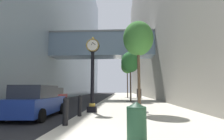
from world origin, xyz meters
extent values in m
plane|color=#262628|center=(0.00, 27.00, 0.00)|extent=(110.00, 110.00, 0.00)
cube|color=beige|center=(3.55, 30.00, 0.07)|extent=(7.10, 80.00, 0.14)
cube|color=#93A8B7|center=(-12.31, 30.00, 19.14)|extent=(9.00, 80.00, 38.28)
cube|color=#758EA8|center=(-0.36, 21.10, 7.92)|extent=(15.51, 3.20, 3.35)
cube|color=gray|center=(-0.36, 21.10, 9.72)|extent=(15.51, 3.40, 0.24)
cube|color=gray|center=(11.60, 30.00, 17.85)|extent=(9.00, 80.00, 35.69)
cube|color=black|center=(0.59, 7.34, 0.32)|extent=(0.55, 0.55, 0.35)
cylinder|color=gold|center=(0.59, 7.34, 0.58)|extent=(0.39, 0.38, 0.18)
cylinder|color=black|center=(0.59, 7.34, 2.28)|extent=(0.22, 0.22, 3.22)
cylinder|color=black|center=(0.59, 7.34, 4.31)|extent=(0.84, 0.28, 0.84)
torus|color=gold|center=(0.59, 7.18, 4.31)|extent=(0.82, 0.05, 0.82)
cylinder|color=white|center=(0.59, 7.19, 4.31)|extent=(0.69, 0.01, 0.69)
cylinder|color=white|center=(0.59, 7.49, 4.31)|extent=(0.69, 0.01, 0.69)
sphere|color=gold|center=(0.59, 7.34, 4.81)|extent=(0.16, 0.16, 0.16)
cube|color=black|center=(0.56, 7.18, 4.39)|extent=(0.10, 0.01, 0.17)
cube|color=black|center=(0.69, 7.18, 4.40)|extent=(0.21, 0.01, 0.20)
cylinder|color=black|center=(0.22, 3.45, 0.60)|extent=(0.21, 0.21, 0.91)
sphere|color=black|center=(0.22, 3.45, 1.11)|extent=(0.22, 0.22, 0.22)
cylinder|color=black|center=(0.22, 5.71, 0.60)|extent=(0.21, 0.21, 0.91)
sphere|color=black|center=(0.22, 5.71, 1.11)|extent=(0.22, 0.22, 0.22)
cylinder|color=#333335|center=(3.50, 7.44, 0.15)|extent=(1.10, 1.10, 0.02)
cylinder|color=brown|center=(3.50, 7.44, 2.10)|extent=(0.18, 0.18, 3.91)
ellipsoid|color=#428438|center=(3.50, 7.44, 4.78)|extent=(1.92, 1.92, 2.21)
cylinder|color=#333335|center=(3.50, 16.38, 0.15)|extent=(1.10, 1.10, 0.02)
cylinder|color=#4C3D2D|center=(3.50, 16.38, 2.03)|extent=(0.18, 0.18, 3.79)
ellipsoid|color=#2D7033|center=(3.50, 16.38, 4.72)|extent=(2.13, 2.13, 2.45)
cylinder|color=#333335|center=(3.50, 25.32, 0.15)|extent=(1.10, 1.10, 0.02)
cylinder|color=#4C3D2D|center=(3.50, 25.32, 2.41)|extent=(0.18, 0.18, 4.54)
ellipsoid|color=#428438|center=(3.50, 25.32, 5.46)|extent=(2.10, 2.10, 2.42)
cylinder|color=#234C33|center=(2.78, 1.47, 0.60)|extent=(0.52, 0.52, 0.92)
cone|color=#183523|center=(2.78, 1.47, 1.11)|extent=(0.53, 0.53, 0.16)
cylinder|color=#23232D|center=(3.69, 9.28, 0.54)|extent=(0.30, 0.30, 0.79)
cylinder|color=black|center=(3.69, 9.28, 1.25)|extent=(0.40, 0.40, 0.64)
sphere|color=tan|center=(3.69, 9.28, 1.69)|extent=(0.24, 0.24, 0.24)
cube|color=#AD191E|center=(-4.58, 13.78, 0.63)|extent=(1.90, 4.15, 0.82)
cube|color=#282D38|center=(-4.58, 13.57, 1.36)|extent=(1.65, 2.34, 0.67)
cylinder|color=black|center=(-5.52, 15.17, 0.32)|extent=(0.23, 0.64, 0.64)
cylinder|color=black|center=(-3.69, 15.20, 0.32)|extent=(0.23, 0.64, 0.64)
cylinder|color=black|center=(-5.48, 12.36, 0.32)|extent=(0.23, 0.64, 0.64)
cylinder|color=black|center=(-3.64, 12.39, 0.32)|extent=(0.23, 0.64, 0.64)
cube|color=navy|center=(-2.28, 6.08, 0.64)|extent=(1.98, 4.36, 0.85)
cube|color=#282D38|center=(-2.27, 5.87, 1.39)|extent=(1.71, 2.46, 0.69)
cylinder|color=black|center=(-3.25, 7.52, 0.32)|extent=(0.24, 0.65, 0.64)
cylinder|color=black|center=(-1.39, 7.57, 0.32)|extent=(0.24, 0.65, 0.64)
cylinder|color=black|center=(-3.17, 4.59, 0.32)|extent=(0.24, 0.65, 0.64)
cylinder|color=black|center=(-1.31, 4.64, 0.32)|extent=(0.24, 0.65, 0.64)
camera|label=1|loc=(2.36, -3.10, 1.51)|focal=26.92mm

